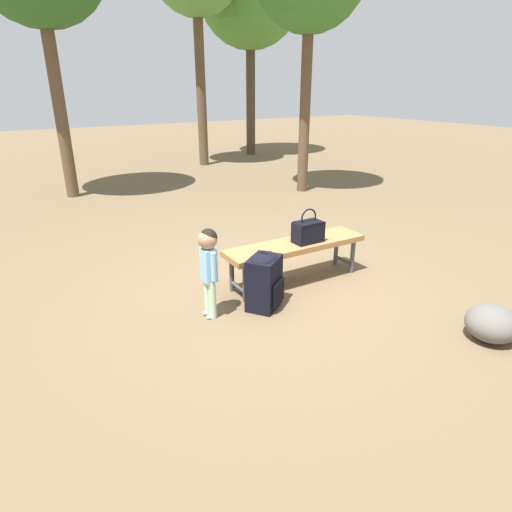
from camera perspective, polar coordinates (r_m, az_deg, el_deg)
The scene contains 7 objects.
ground_plane at distance 4.56m, azimuth 1.99°, elevation -4.61°, with size 40.00×40.00×0.00m, color brown.
park_bench at distance 4.65m, azimuth 5.21°, elevation 1.10°, with size 1.61×0.43×0.45m.
handbag at distance 4.62m, azimuth 6.86°, elevation 3.31°, with size 0.32×0.18×0.37m.
child_standing at distance 3.87m, azimuth -6.24°, elevation -0.50°, with size 0.17×0.23×0.85m.
backpack_large at distance 4.12m, azimuth 1.08°, elevation -3.08°, with size 0.43×0.41×0.59m.
backpack_small at distance 4.62m, azimuth 1.00°, elevation -1.92°, with size 0.21×0.23×0.34m.
trail_rock at distance 4.18m, azimuth 28.60°, elevation -7.77°, with size 0.43×0.43×0.30m.
Camera 1 is at (2.29, 3.39, 2.02)m, focal length 30.46 mm.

